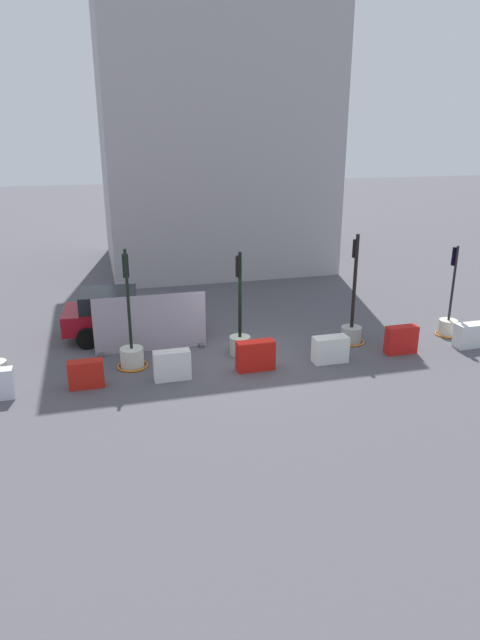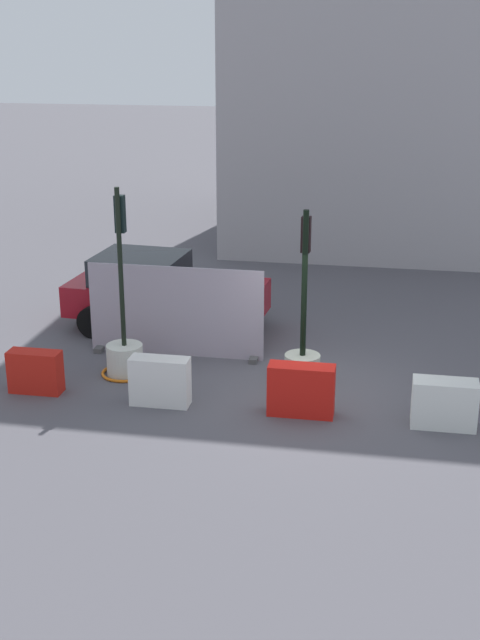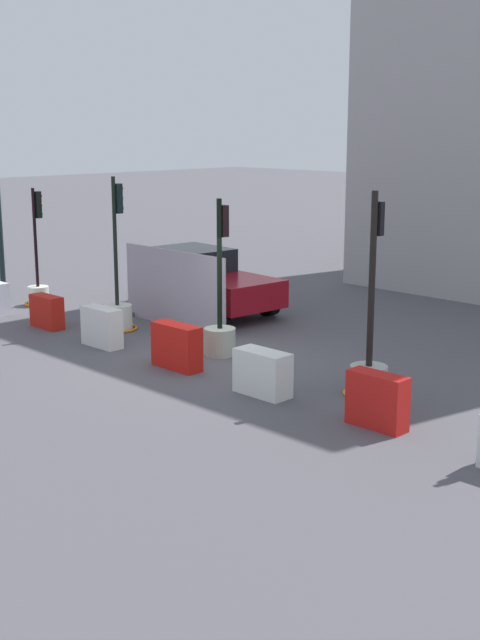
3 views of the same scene
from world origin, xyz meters
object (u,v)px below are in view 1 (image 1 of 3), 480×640
at_px(construction_barrier_2, 172,365).
at_px(car_red_compact, 124,313).
at_px(traffic_light_1, 132,350).
at_px(construction_barrier_4, 330,349).
at_px(traffic_light_2, 240,335).
at_px(construction_barrier_5, 401,340).
at_px(construction_barrier_1, 86,374).
at_px(traffic_light_4, 448,322).
at_px(traffic_light_3, 352,326).
at_px(construction_barrier_6, 471,335).
at_px(construction_barrier_3, 255,356).

distance_m(construction_barrier_2, car_red_compact, 4.13).
bearing_deg(traffic_light_1, car_red_compact, 90.81).
bearing_deg(traffic_light_1, construction_barrier_4, -11.43).
height_order(traffic_light_2, construction_barrier_5, traffic_light_2).
xyz_separation_m(construction_barrier_1, construction_barrier_5, (9.73, -0.01, 0.06)).
distance_m(traffic_light_2, traffic_light_4, 7.44).
height_order(traffic_light_3, construction_barrier_5, traffic_light_3).
distance_m(construction_barrier_1, construction_barrier_2, 2.38).
bearing_deg(traffic_light_3, traffic_light_2, -179.72).
bearing_deg(traffic_light_3, construction_barrier_1, -171.63).
distance_m(construction_barrier_2, construction_barrier_5, 7.35).
distance_m(traffic_light_3, construction_barrier_2, 6.38).
distance_m(traffic_light_4, construction_barrier_5, 2.66).
relative_size(traffic_light_4, construction_barrier_4, 2.94).
bearing_deg(construction_barrier_5, car_red_compact, 155.27).
xyz_separation_m(traffic_light_2, traffic_light_4, (7.43, -0.20, -0.15)).
bearing_deg(construction_barrier_6, construction_barrier_4, 179.77).
bearing_deg(construction_barrier_1, construction_barrier_6, -0.51).
xyz_separation_m(traffic_light_1, traffic_light_2, (3.40, 0.14, 0.08)).
distance_m(construction_barrier_5, construction_barrier_6, 2.50).
height_order(construction_barrier_2, construction_barrier_6, construction_barrier_2).
height_order(traffic_light_3, traffic_light_4, traffic_light_3).
relative_size(traffic_light_2, construction_barrier_1, 3.43).
xyz_separation_m(construction_barrier_6, car_red_compact, (-10.93, 3.98, 0.42)).
xyz_separation_m(traffic_light_4, construction_barrier_3, (-7.30, -1.12, -0.02)).
xyz_separation_m(construction_barrier_3, car_red_compact, (-3.57, 3.94, 0.37)).
distance_m(construction_barrier_1, car_red_compact, 4.10).
relative_size(traffic_light_3, traffic_light_4, 1.17).
distance_m(construction_barrier_1, construction_barrier_4, 7.25).
bearing_deg(construction_barrier_1, construction_barrier_2, -2.48).
xyz_separation_m(traffic_light_2, car_red_compact, (-3.44, 2.62, 0.19)).
xyz_separation_m(construction_barrier_5, construction_barrier_6, (2.50, -0.09, -0.05)).
distance_m(traffic_light_3, construction_barrier_5, 1.71).
xyz_separation_m(construction_barrier_5, car_red_compact, (-8.43, 3.88, 0.37)).
xyz_separation_m(traffic_light_3, construction_barrier_1, (-8.61, -1.27, -0.20)).
bearing_deg(traffic_light_3, construction_barrier_4, -135.00).
relative_size(traffic_light_2, traffic_light_3, 0.90).
distance_m(traffic_light_1, traffic_light_4, 10.83).
height_order(traffic_light_2, traffic_light_3, traffic_light_3).
relative_size(construction_barrier_1, car_red_compact, 0.22).
bearing_deg(traffic_light_4, construction_barrier_5, -156.42).
height_order(traffic_light_1, construction_barrier_5, traffic_light_1).
bearing_deg(traffic_light_2, construction_barrier_3, -84.38).
bearing_deg(construction_barrier_4, construction_barrier_6, -0.23).
relative_size(construction_barrier_2, construction_barrier_5, 1.03).
bearing_deg(car_red_compact, construction_barrier_6, -20.00).
bearing_deg(traffic_light_1, construction_barrier_1, -140.32).
height_order(construction_barrier_3, car_red_compact, car_red_compact).
height_order(construction_barrier_2, car_red_compact, car_red_compact).
xyz_separation_m(construction_barrier_4, construction_barrier_6, (4.97, -0.02, -0.01)).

